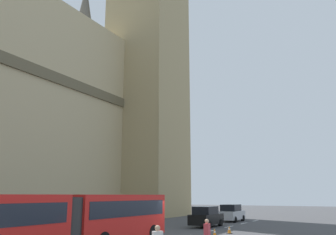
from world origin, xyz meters
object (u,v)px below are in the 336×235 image
(traffic_cone_middle, at_px, (229,230))
(pedestrian_by_kerb, at_px, (207,235))
(traffic_cone_west, at_px, (215,233))
(sedan_trailing, at_px, (232,213))
(articulated_bus, at_px, (59,218))
(sedan_lead, at_px, (206,217))

(traffic_cone_middle, bearing_deg, pedestrian_by_kerb, -166.97)
(traffic_cone_west, xyz_separation_m, traffic_cone_middle, (2.62, -0.17, 0.00))
(sedan_trailing, height_order, traffic_cone_west, sedan_trailing)
(sedan_trailing, xyz_separation_m, pedestrian_by_kerb, (-21.95, -6.19, -0.00))
(traffic_cone_middle, height_order, pedestrian_by_kerb, pedestrian_by_kerb)
(articulated_bus, relative_size, sedan_trailing, 3.86)
(sedan_lead, xyz_separation_m, pedestrian_by_kerb, (-14.25, -6.02, -0.00))
(traffic_cone_middle, relative_size, pedestrian_by_kerb, 0.34)
(traffic_cone_west, bearing_deg, articulated_bus, 160.93)
(pedestrian_by_kerb, bearing_deg, traffic_cone_middle, 13.03)
(traffic_cone_west, bearing_deg, pedestrian_by_kerb, -161.21)
(articulated_bus, distance_m, pedestrian_by_kerb, 7.43)
(traffic_cone_west, relative_size, traffic_cone_middle, 1.00)
(traffic_cone_middle, bearing_deg, sedan_trailing, 17.90)
(traffic_cone_west, distance_m, pedestrian_by_kerb, 7.61)
(articulated_bus, relative_size, pedestrian_by_kerb, 10.04)
(articulated_bus, distance_m, sedan_lead, 18.17)
(sedan_lead, height_order, traffic_cone_middle, sedan_lead)
(traffic_cone_west, bearing_deg, sedan_trailing, 14.25)
(pedestrian_by_kerb, bearing_deg, traffic_cone_west, 18.79)
(sedan_lead, height_order, pedestrian_by_kerb, sedan_lead)
(sedan_trailing, bearing_deg, sedan_lead, -178.68)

